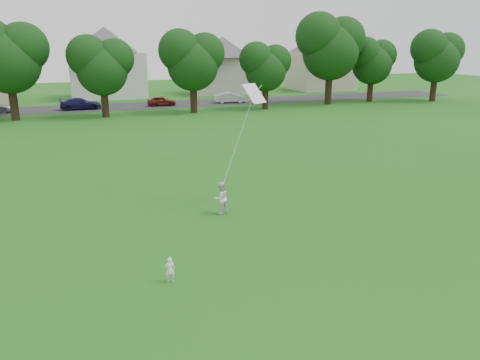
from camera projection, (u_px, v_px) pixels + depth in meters
name	position (u px, v px, depth m)	size (l,w,h in m)	color
ground	(243.00, 264.00, 15.64)	(160.00, 160.00, 0.00)	#1C5714
street	(117.00, 107.00, 53.53)	(90.00, 7.00, 0.01)	#2D2D30
toddler	(170.00, 270.00, 14.32)	(0.30, 0.20, 0.84)	white
older_boy	(221.00, 198.00, 19.98)	(0.69, 0.54, 1.42)	silver
kite	(238.00, 142.00, 20.11)	(1.60, 1.12, 4.63)	white
tree_row	(133.00, 52.00, 46.41)	(79.83, 8.46, 10.96)	black
parked_cars	(41.00, 105.00, 49.87)	(47.53, 2.57, 1.27)	black
house_row	(120.00, 59.00, 61.73)	(76.45, 13.67, 10.63)	beige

